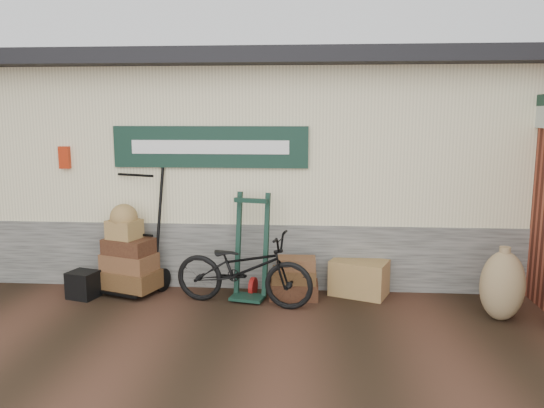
# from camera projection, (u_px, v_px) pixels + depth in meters

# --- Properties ---
(ground) EXTENTS (80.00, 80.00, 0.00)m
(ground) POSITION_uv_depth(u_px,v_px,m) (223.00, 314.00, 6.37)
(ground) COLOR black
(ground) RESTS_ON ground
(station_building) EXTENTS (14.40, 4.10, 3.20)m
(station_building) POSITION_uv_depth(u_px,v_px,m) (248.00, 161.00, 8.79)
(station_building) COLOR #4C4C47
(station_building) RESTS_ON ground
(porter_trolley) EXTENTS (1.08, 0.94, 1.81)m
(porter_trolley) POSITION_uv_depth(u_px,v_px,m) (138.00, 225.00, 7.15)
(porter_trolley) COLOR black
(porter_trolley) RESTS_ON ground
(green_barrow) EXTENTS (0.58, 0.52, 1.38)m
(green_barrow) POSITION_uv_depth(u_px,v_px,m) (251.00, 246.00, 6.85)
(green_barrow) COLOR black
(green_barrow) RESTS_ON ground
(suitcase_stack) EXTENTS (0.63, 0.40, 0.55)m
(suitcase_stack) POSITION_uv_depth(u_px,v_px,m) (294.00, 277.00, 6.91)
(suitcase_stack) COLOR #391C12
(suitcase_stack) RESTS_ON ground
(wicker_hamper) EXTENTS (0.84, 0.70, 0.47)m
(wicker_hamper) POSITION_uv_depth(u_px,v_px,m) (359.00, 278.00, 7.04)
(wicker_hamper) COLOR olive
(wicker_hamper) RESTS_ON ground
(black_trunk) EXTENTS (0.42, 0.39, 0.35)m
(black_trunk) POSITION_uv_depth(u_px,v_px,m) (83.00, 285.00, 6.93)
(black_trunk) COLOR black
(black_trunk) RESTS_ON ground
(bicycle) EXTENTS (0.95, 1.87, 1.04)m
(bicycle) POSITION_uv_depth(u_px,v_px,m) (243.00, 265.00, 6.63)
(bicycle) COLOR black
(bicycle) RESTS_ON ground
(burlap_sack_left) EXTENTS (0.56, 0.48, 0.83)m
(burlap_sack_left) POSITION_uv_depth(u_px,v_px,m) (502.00, 286.00, 6.14)
(burlap_sack_left) COLOR olive
(burlap_sack_left) RESTS_ON ground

